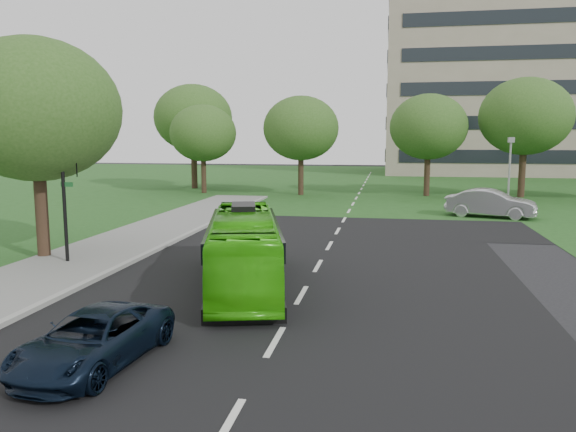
% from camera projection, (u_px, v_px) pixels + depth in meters
% --- Properties ---
extents(ground, '(160.00, 160.00, 0.00)m').
position_uv_depth(ground, '(311.00, 279.00, 19.08)').
color(ground, black).
rests_on(ground, ground).
extents(street_surfaces, '(120.00, 120.00, 0.15)m').
position_uv_depth(street_surfaces, '(348.00, 202.00, 41.31)').
color(street_surfaces, black).
rests_on(street_surfaces, ground).
extents(office_building, '(40.10, 20.10, 25.00)m').
position_uv_depth(office_building, '(542.00, 78.00, 73.81)').
color(office_building, gray).
rests_on(office_building, ground).
extents(tree_park_a, '(5.68, 5.68, 7.55)m').
position_uv_depth(tree_park_a, '(203.00, 133.00, 47.84)').
color(tree_park_a, black).
rests_on(tree_park_a, ground).
extents(tree_park_b, '(6.24, 6.24, 8.18)m').
position_uv_depth(tree_park_b, '(301.00, 128.00, 46.19)').
color(tree_park_b, black).
rests_on(tree_park_b, ground).
extents(tree_park_c, '(6.23, 6.23, 8.27)m').
position_uv_depth(tree_park_c, '(429.00, 127.00, 45.34)').
color(tree_park_c, black).
rests_on(tree_park_c, ground).
extents(tree_park_d, '(7.16, 7.16, 9.46)m').
position_uv_depth(tree_park_d, '(525.00, 117.00, 44.20)').
color(tree_park_d, black).
rests_on(tree_park_d, ground).
extents(tree_park_f, '(7.23, 7.23, 9.66)m').
position_uv_depth(tree_park_f, '(193.00, 118.00, 52.05)').
color(tree_park_f, black).
rests_on(tree_park_f, ground).
extents(tree_side_near, '(6.46, 6.46, 8.59)m').
position_uv_depth(tree_side_near, '(35.00, 110.00, 21.50)').
color(tree_side_near, black).
rests_on(tree_side_near, ground).
extents(bus, '(4.16, 8.88, 2.41)m').
position_uv_depth(bus, '(244.00, 249.00, 18.10)').
color(bus, '#35BB0E').
rests_on(bus, ground).
extents(sedan, '(5.48, 3.20, 1.71)m').
position_uv_depth(sedan, '(491.00, 203.00, 33.74)').
color(sedan, silver).
rests_on(sedan, ground).
extents(suv, '(2.32, 4.32, 1.15)m').
position_uv_depth(suv, '(93.00, 339.00, 11.83)').
color(suv, black).
rests_on(suv, ground).
extents(traffic_light, '(0.77, 0.23, 4.77)m').
position_uv_depth(traffic_light, '(67.00, 191.00, 20.88)').
color(traffic_light, black).
rests_on(traffic_light, ground).
extents(camera_pole, '(0.43, 0.38, 4.79)m').
position_uv_depth(camera_pole, '(510.00, 164.00, 36.33)').
color(camera_pole, gray).
rests_on(camera_pole, ground).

